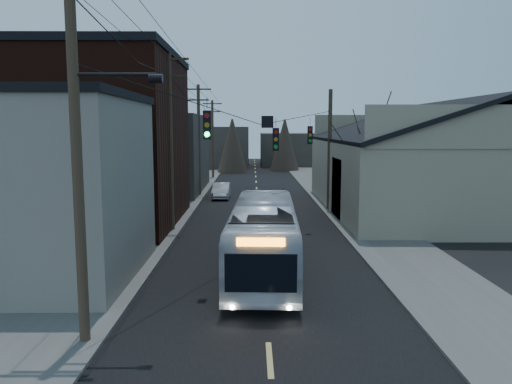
% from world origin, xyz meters
% --- Properties ---
extents(road_surface, '(9.00, 110.00, 0.02)m').
position_xyz_m(road_surface, '(0.00, 30.00, 0.01)').
color(road_surface, black).
rests_on(road_surface, ground).
extents(sidewalk_left, '(4.00, 110.00, 0.12)m').
position_xyz_m(sidewalk_left, '(-6.50, 30.00, 0.06)').
color(sidewalk_left, '#474744').
rests_on(sidewalk_left, ground).
extents(sidewalk_right, '(4.00, 110.00, 0.12)m').
position_xyz_m(sidewalk_right, '(6.50, 30.00, 0.06)').
color(sidewalk_right, '#474744').
rests_on(sidewalk_right, ground).
extents(building_clapboard, '(8.00, 8.00, 7.00)m').
position_xyz_m(building_clapboard, '(-9.00, 9.00, 3.50)').
color(building_clapboard, slate).
rests_on(building_clapboard, ground).
extents(building_brick, '(10.00, 12.00, 10.00)m').
position_xyz_m(building_brick, '(-10.00, 20.00, 5.00)').
color(building_brick, black).
rests_on(building_brick, ground).
extents(building_left_far, '(9.00, 14.00, 7.00)m').
position_xyz_m(building_left_far, '(-9.50, 36.00, 3.50)').
color(building_left_far, '#37312C').
rests_on(building_left_far, ground).
extents(warehouse, '(16.16, 20.60, 7.73)m').
position_xyz_m(warehouse, '(13.00, 25.00, 2.70)').
color(warehouse, gray).
rests_on(warehouse, ground).
extents(building_far_left, '(10.00, 12.00, 6.00)m').
position_xyz_m(building_far_left, '(-6.00, 65.00, 3.00)').
color(building_far_left, '#37312C').
rests_on(building_far_left, ground).
extents(building_far_right, '(12.00, 14.00, 5.00)m').
position_xyz_m(building_far_right, '(7.00, 70.00, 2.50)').
color(building_far_right, '#37312C').
rests_on(building_far_right, ground).
extents(bare_tree, '(0.40, 0.40, 7.20)m').
position_xyz_m(bare_tree, '(6.50, 20.00, 3.60)').
color(bare_tree, black).
rests_on(bare_tree, ground).
extents(utility_lines, '(11.24, 45.28, 10.50)m').
position_xyz_m(utility_lines, '(-3.11, 24.14, 4.95)').
color(utility_lines, '#382B1E').
rests_on(utility_lines, ground).
extents(bus, '(2.94, 10.82, 2.99)m').
position_xyz_m(bus, '(0.03, 9.75, 1.49)').
color(bus, silver).
rests_on(bus, ground).
extents(parked_car, '(1.41, 3.95, 1.30)m').
position_xyz_m(parked_car, '(-3.00, 31.25, 0.65)').
color(parked_car, '#A8AAB0').
rests_on(parked_car, ground).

